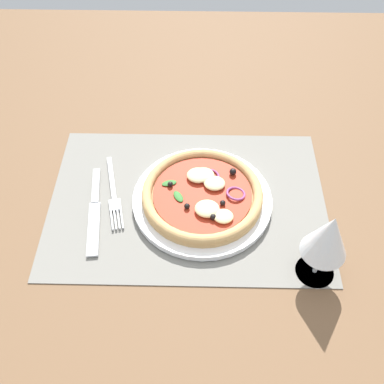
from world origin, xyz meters
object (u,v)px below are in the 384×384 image
at_px(plate, 202,200).
at_px(fork, 114,195).
at_px(pizza, 203,194).
at_px(knife, 95,211).
at_px(wine_glass, 328,238).

xyz_separation_m(plate, fork, (0.17, -0.01, -0.00)).
xyz_separation_m(plate, pizza, (-0.00, -0.00, 0.02)).
bearing_deg(fork, plate, 73.41).
bearing_deg(fork, knife, -51.96).
distance_m(pizza, wine_glass, 0.25).
xyz_separation_m(fork, knife, (0.03, 0.04, 0.00)).
bearing_deg(plate, pizza, -155.74).
xyz_separation_m(plate, knife, (0.20, 0.03, -0.00)).
bearing_deg(fork, pizza, 73.55).
distance_m(pizza, fork, 0.17).
bearing_deg(fork, wine_glass, 53.74).
xyz_separation_m(fork, wine_glass, (-0.35, 0.15, 0.09)).
xyz_separation_m(pizza, knife, (0.20, 0.03, -0.02)).
xyz_separation_m(pizza, fork, (0.17, -0.01, -0.02)).
relative_size(pizza, fork, 1.24).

